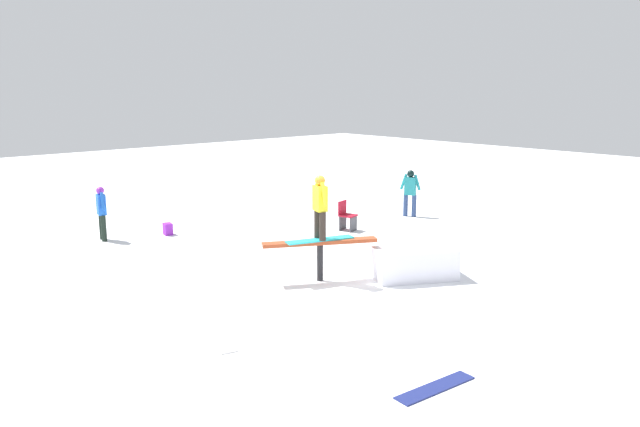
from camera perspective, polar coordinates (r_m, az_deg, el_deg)
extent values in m
plane|color=white|center=(13.86, 0.00, -6.14)|extent=(60.00, 60.00, 0.00)
cylinder|color=black|center=(13.74, 0.00, -4.49)|extent=(0.14, 0.14, 0.83)
cube|color=#A53F1E|center=(13.62, 0.00, -2.64)|extent=(2.36, 1.49, 0.08)
cube|color=white|center=(14.35, 8.18, -4.19)|extent=(2.30, 2.19, 0.69)
cube|color=#22C2CE|center=(13.60, 0.00, -2.41)|extent=(1.55, 0.75, 0.03)
cylinder|color=#2F2620|center=(13.65, -0.23, -0.94)|extent=(0.15, 0.15, 0.63)
cylinder|color=#2F2620|center=(13.41, 0.24, -1.17)|extent=(0.15, 0.15, 0.63)
cube|color=yellow|center=(13.41, 0.00, 1.40)|extent=(0.32, 0.40, 0.55)
cylinder|color=yellow|center=(13.59, -0.37, 2.07)|extent=(0.17, 0.30, 0.50)
cylinder|color=yellow|center=(13.19, 0.39, 1.77)|extent=(0.17, 0.30, 0.50)
sphere|color=orange|center=(13.35, 0.00, 3.04)|extent=(0.23, 0.23, 0.23)
cylinder|color=black|center=(18.17, -19.16, -1.29)|extent=(0.14, 0.14, 0.73)
cylinder|color=black|center=(18.43, -19.33, -1.13)|extent=(0.14, 0.14, 0.73)
cube|color=blue|center=(18.17, -19.38, 0.78)|extent=(0.27, 0.38, 0.56)
cylinder|color=blue|center=(17.94, -19.27, 1.07)|extent=(0.12, 0.20, 0.50)
cylinder|color=blue|center=(18.36, -19.54, 1.28)|extent=(0.12, 0.20, 0.50)
sphere|color=purple|center=(18.11, -19.46, 2.00)|extent=(0.22, 0.22, 0.22)
cylinder|color=navy|center=(20.60, 8.59, 0.69)|extent=(0.15, 0.15, 0.72)
cylinder|color=navy|center=(20.65, 7.83, 0.75)|extent=(0.15, 0.15, 0.72)
cube|color=teal|center=(20.51, 8.26, 2.50)|extent=(0.36, 0.42, 0.58)
cylinder|color=teal|center=(20.45, 8.89, 2.83)|extent=(0.19, 0.26, 0.52)
cylinder|color=teal|center=(20.54, 7.66, 2.90)|extent=(0.19, 0.26, 0.52)
sphere|color=black|center=(20.45, 8.30, 3.63)|extent=(0.23, 0.23, 0.23)
cube|color=navy|center=(9.37, 10.49, -15.39)|extent=(1.40, 0.41, 0.02)
cube|color=white|center=(10.98, -9.29, -11.15)|extent=(0.66, 1.36, 0.02)
cube|color=#3F3F44|center=(18.37, 3.07, -0.97)|extent=(0.39, 0.14, 0.44)
cube|color=#3F3F44|center=(18.55, 2.09, -0.84)|extent=(0.39, 0.14, 0.44)
cube|color=#AE1427|center=(18.41, 2.58, -0.18)|extent=(0.54, 0.54, 0.04)
cube|color=#AE1427|center=(18.46, 2.05, 0.56)|extent=(0.43, 0.15, 0.40)
cube|color=purple|center=(18.47, -13.74, -1.39)|extent=(0.28, 0.34, 0.34)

